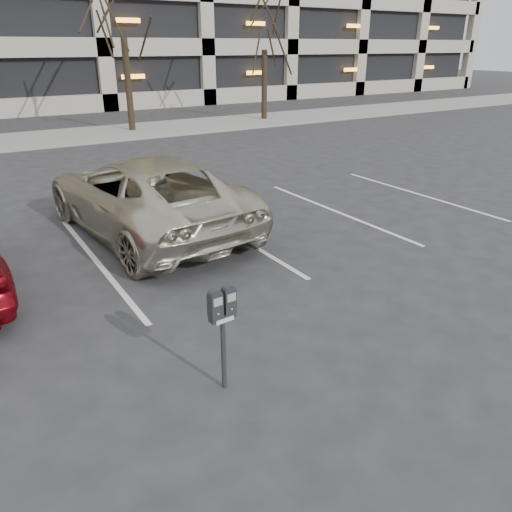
{
  "coord_description": "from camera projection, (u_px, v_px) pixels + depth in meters",
  "views": [
    {
      "loc": [
        -3.32,
        -6.2,
        3.61
      ],
      "look_at": [
        -0.01,
        -0.88,
        0.96
      ],
      "focal_mm": 35.0,
      "sensor_mm": 36.0,
      "label": 1
    }
  ],
  "objects": [
    {
      "name": "ground",
      "position": [
        227.0,
        293.0,
        7.86
      ],
      "size": [
        140.0,
        140.0,
        0.0
      ],
      "primitive_type": "plane",
      "color": "#28282B",
      "rests_on": "ground"
    },
    {
      "name": "suv_silver",
      "position": [
        146.0,
        195.0,
        10.2
      ],
      "size": [
        3.09,
        5.87,
        1.58
      ],
      "rotation": [
        0.0,
        0.0,
        3.23
      ],
      "color": "beige",
      "rests_on": "ground"
    },
    {
      "name": "tree_d",
      "position": [
        265.0,
        3.0,
        23.59
      ],
      "size": [
        3.32,
        3.32,
        7.56
      ],
      "color": "black",
      "rests_on": "ground"
    },
    {
      "name": "parking_meter",
      "position": [
        222.0,
        314.0,
        5.34
      ],
      "size": [
        0.33,
        0.15,
        1.25
      ],
      "rotation": [
        0.0,
        0.0,
        0.08
      ],
      "color": "black",
      "rests_on": "ground"
    },
    {
      "name": "sidewalk",
      "position": [
        38.0,
        139.0,
        20.35
      ],
      "size": [
        80.0,
        4.0,
        0.12
      ],
      "primitive_type": "cube",
      "color": "gray",
      "rests_on": "ground"
    },
    {
      "name": "stall_lines",
      "position": [
        97.0,
        262.0,
        8.98
      ],
      "size": [
        16.9,
        5.2,
        0.0
      ],
      "color": "silver",
      "rests_on": "ground"
    }
  ]
}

